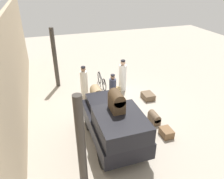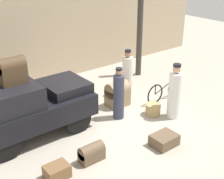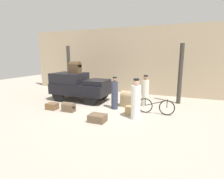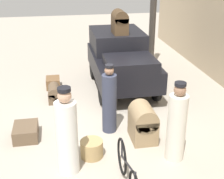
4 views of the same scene
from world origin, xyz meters
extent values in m
plane|color=#A89E8E|center=(0.00, 0.00, 0.00)|extent=(30.00, 30.00, 0.00)
cube|color=tan|center=(0.00, 4.08, 2.25)|extent=(16.00, 0.15, 4.50)
cylinder|color=#38332D|center=(-3.92, 2.39, 1.63)|extent=(0.23, 0.23, 3.26)
cylinder|color=#38332D|center=(3.30, 2.39, 1.63)|extent=(0.23, 0.23, 3.26)
cylinder|color=black|center=(-1.03, 1.66, 0.40)|extent=(0.79, 0.12, 0.79)
cylinder|color=black|center=(-1.03, 0.14, 0.40)|extent=(0.79, 0.12, 0.79)
cylinder|color=black|center=(-3.11, 1.66, 0.40)|extent=(0.79, 0.12, 0.79)
cylinder|color=black|center=(-3.11, 0.14, 0.40)|extent=(0.79, 0.12, 0.79)
cube|color=black|center=(-2.07, 0.90, 0.72)|extent=(3.35, 1.68, 0.60)
cube|color=black|center=(-2.82, 0.90, 1.31)|extent=(1.84, 1.55, 0.59)
cube|color=black|center=(-0.98, 0.90, 1.15)|extent=(1.17, 1.31, 0.27)
torus|color=black|center=(2.88, 0.08, 0.34)|extent=(0.69, 0.04, 0.69)
torus|color=black|center=(1.91, 0.08, 0.34)|extent=(0.69, 0.04, 0.69)
cylinder|color=#232328|center=(2.40, 0.08, 0.51)|extent=(0.98, 0.04, 0.37)
cylinder|color=#232328|center=(1.91, 0.08, 0.52)|extent=(0.04, 0.04, 0.35)
cylinder|color=#232328|center=(2.88, 0.08, 0.54)|extent=(0.04, 0.04, 0.39)
cylinder|color=tan|center=(1.33, -0.42, 0.18)|extent=(0.46, 0.46, 0.36)
cylinder|color=#33384C|center=(0.38, 0.11, 0.69)|extent=(0.33, 0.33, 1.37)
sphere|color=#936B51|center=(0.38, 0.11, 1.48)|extent=(0.20, 0.20, 0.20)
cylinder|color=black|center=(0.38, 0.11, 1.58)|extent=(0.19, 0.19, 0.06)
cylinder|color=silver|center=(1.67, 1.20, 0.69)|extent=(0.37, 0.37, 1.38)
sphere|color=#936B51|center=(1.67, 1.20, 1.49)|extent=(0.23, 0.23, 0.23)
cylinder|color=black|center=(1.67, 1.20, 1.61)|extent=(0.22, 0.22, 0.06)
cylinder|color=white|center=(1.71, -0.90, 0.72)|extent=(0.39, 0.39, 1.43)
sphere|color=tan|center=(1.71, -0.90, 1.55)|extent=(0.24, 0.24, 0.24)
cylinder|color=black|center=(1.71, -0.90, 1.68)|extent=(0.23, 0.23, 0.07)
cube|color=brown|center=(-1.49, -1.14, 0.15)|extent=(0.61, 0.32, 0.30)
cylinder|color=brown|center=(-1.49, -1.14, 0.30)|extent=(0.61, 0.32, 0.32)
cube|color=brown|center=(-2.45, -1.16, 0.16)|extent=(0.54, 0.41, 0.31)
cube|color=brown|center=(0.37, -1.78, 0.15)|extent=(0.67, 0.53, 0.30)
cube|color=#937A56|center=(0.88, 0.76, 0.28)|extent=(0.71, 0.52, 0.57)
cylinder|color=#937A56|center=(0.88, 0.76, 0.57)|extent=(0.71, 0.52, 0.52)
cube|color=#4C3823|center=(-2.40, 0.90, 1.85)|extent=(0.64, 0.41, 0.48)
cylinder|color=#4C3823|center=(-2.40, 0.90, 2.09)|extent=(0.64, 0.41, 0.41)
camera|label=1|loc=(-8.15, 2.97, 5.64)|focal=35.00mm
camera|label=2|loc=(-4.96, -6.31, 4.69)|focal=50.00mm
camera|label=3|loc=(3.42, -7.73, 2.63)|focal=28.00mm
camera|label=4|loc=(6.59, -0.96, 3.75)|focal=50.00mm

